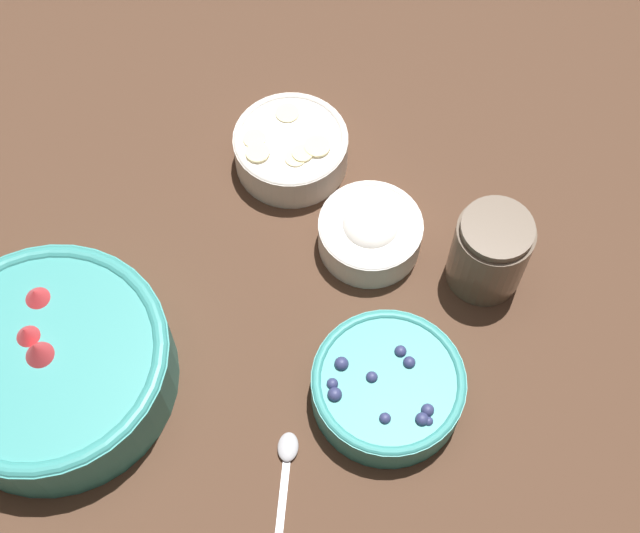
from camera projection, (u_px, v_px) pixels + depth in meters
name	position (u px, v px, depth m)	size (l,w,h in m)	color
ground_plane	(286.00, 294.00, 1.02)	(4.00, 4.00, 0.00)	#4C3323
bowl_strawberries	(50.00, 364.00, 0.93)	(0.26, 0.26, 0.10)	teal
bowl_blueberries	(388.00, 386.00, 0.94)	(0.16, 0.16, 0.05)	teal
bowl_bananas	(291.00, 147.00, 1.08)	(0.14, 0.14, 0.05)	silver
bowl_cream	(370.00, 231.00, 1.03)	(0.12, 0.12, 0.06)	white
jar_chocolate	(489.00, 253.00, 0.99)	(0.09, 0.09, 0.11)	brown
spoon	(285.00, 471.00, 0.92)	(0.09, 0.12, 0.01)	#B2B2B7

